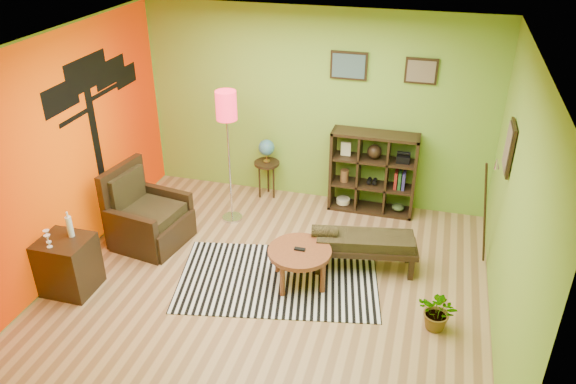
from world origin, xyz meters
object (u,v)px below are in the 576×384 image
(globe_table, at_px, (267,154))
(cube_shelf, at_px, (374,173))
(coffee_table, at_px, (300,254))
(bench, at_px, (362,242))
(side_cabinet, at_px, (68,264))
(floor_lamp, at_px, (227,118))
(potted_plant, at_px, (438,315))
(armchair, at_px, (147,220))

(globe_table, height_order, cube_shelf, cube_shelf)
(coffee_table, distance_m, bench, 0.81)
(side_cabinet, distance_m, cube_shelf, 4.17)
(floor_lamp, relative_size, globe_table, 2.05)
(bench, bearing_deg, cube_shelf, 92.83)
(potted_plant, bearing_deg, bench, 137.78)
(armchair, xyz_separation_m, floor_lamp, (0.88, 0.82, 1.21))
(cube_shelf, xyz_separation_m, potted_plant, (1.03, -2.32, -0.42))
(floor_lamp, bearing_deg, cube_shelf, 22.52)
(floor_lamp, relative_size, bench, 1.43)
(armchair, distance_m, potted_plant, 3.84)
(bench, bearing_deg, globe_table, 138.43)
(floor_lamp, xyz_separation_m, potted_plant, (2.89, -1.55, -1.34))
(armchair, bearing_deg, cube_shelf, 30.13)
(floor_lamp, xyz_separation_m, cube_shelf, (1.86, 0.77, -0.92))
(globe_table, bearing_deg, armchair, -125.84)
(cube_shelf, relative_size, bench, 0.92)
(floor_lamp, bearing_deg, side_cabinet, -122.21)
(coffee_table, xyz_separation_m, globe_table, (-1.00, 1.94, 0.30))
(side_cabinet, distance_m, globe_table, 3.18)
(coffee_table, relative_size, side_cabinet, 0.75)
(coffee_table, xyz_separation_m, floor_lamp, (-1.28, 1.16, 1.13))
(floor_lamp, bearing_deg, armchair, -136.98)
(side_cabinet, height_order, potted_plant, side_cabinet)
(potted_plant, bearing_deg, cube_shelf, 113.80)
(coffee_table, bearing_deg, cube_shelf, 73.18)
(floor_lamp, height_order, bench, floor_lamp)
(potted_plant, bearing_deg, coffee_table, 166.31)
(side_cabinet, height_order, bench, side_cabinet)
(coffee_table, xyz_separation_m, potted_plant, (1.61, -0.39, -0.22))
(side_cabinet, height_order, globe_table, side_cabinet)
(armchair, xyz_separation_m, side_cabinet, (-0.37, -1.17, 0.03))
(bench, height_order, potted_plant, bench)
(coffee_table, bearing_deg, armchair, 170.99)
(floor_lamp, relative_size, cube_shelf, 1.57)
(coffee_table, bearing_deg, side_cabinet, -161.96)
(side_cabinet, distance_m, floor_lamp, 2.62)
(bench, distance_m, potted_plant, 1.30)
(coffee_table, distance_m, potted_plant, 1.67)
(side_cabinet, bearing_deg, cube_shelf, 41.52)
(armchair, xyz_separation_m, globe_table, (1.16, 1.60, 0.38))
(cube_shelf, bearing_deg, potted_plant, -66.20)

